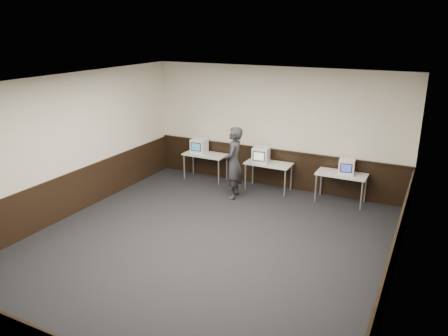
{
  "coord_description": "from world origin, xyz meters",
  "views": [
    {
      "loc": [
        3.85,
        -6.65,
        4.18
      ],
      "look_at": [
        -0.3,
        1.6,
        1.15
      ],
      "focal_mm": 35.0,
      "sensor_mm": 36.0,
      "label": 1
    }
  ],
  "objects_px": {
    "emac_right": "(347,166)",
    "emac_center": "(261,155)",
    "emac_left": "(199,146)",
    "desk_left": "(205,156)",
    "desk_right": "(341,176)",
    "person": "(234,163)",
    "desk_center": "(269,165)"
  },
  "relations": [
    {
      "from": "desk_right",
      "to": "emac_right",
      "type": "distance_m",
      "value": 0.28
    },
    {
      "from": "desk_right",
      "to": "emac_center",
      "type": "xyz_separation_m",
      "value": [
        -2.11,
        -0.05,
        0.28
      ]
    },
    {
      "from": "desk_center",
      "to": "emac_left",
      "type": "bearing_deg",
      "value": 179.23
    },
    {
      "from": "desk_left",
      "to": "emac_right",
      "type": "xyz_separation_m",
      "value": [
        3.9,
        0.03,
        0.26
      ]
    },
    {
      "from": "desk_left",
      "to": "desk_right",
      "type": "bearing_deg",
      "value": 0.0
    },
    {
      "from": "emac_right",
      "to": "emac_center",
      "type": "bearing_deg",
      "value": 175.19
    },
    {
      "from": "emac_right",
      "to": "emac_left",
      "type": "bearing_deg",
      "value": 173.11
    },
    {
      "from": "desk_right",
      "to": "emac_right",
      "type": "relative_size",
      "value": 2.77
    },
    {
      "from": "desk_center",
      "to": "emac_center",
      "type": "relative_size",
      "value": 2.45
    },
    {
      "from": "desk_left",
      "to": "person",
      "type": "height_order",
      "value": "person"
    },
    {
      "from": "desk_left",
      "to": "desk_center",
      "type": "xyz_separation_m",
      "value": [
        1.9,
        0.0,
        0.0
      ]
    },
    {
      "from": "desk_center",
      "to": "emac_right",
      "type": "relative_size",
      "value": 2.77
    },
    {
      "from": "emac_right",
      "to": "desk_right",
      "type": "bearing_deg",
      "value": -170.85
    },
    {
      "from": "emac_right",
      "to": "person",
      "type": "height_order",
      "value": "person"
    },
    {
      "from": "desk_center",
      "to": "desk_left",
      "type": "bearing_deg",
      "value": 180.0
    },
    {
      "from": "desk_right",
      "to": "person",
      "type": "bearing_deg",
      "value": -160.1
    },
    {
      "from": "desk_right",
      "to": "emac_right",
      "type": "height_order",
      "value": "emac_right"
    },
    {
      "from": "emac_center",
      "to": "emac_right",
      "type": "distance_m",
      "value": 2.21
    },
    {
      "from": "desk_center",
      "to": "emac_right",
      "type": "distance_m",
      "value": 2.02
    },
    {
      "from": "emac_center",
      "to": "desk_right",
      "type": "bearing_deg",
      "value": -6.82
    },
    {
      "from": "emac_left",
      "to": "emac_right",
      "type": "height_order",
      "value": "emac_left"
    },
    {
      "from": "desk_left",
      "to": "desk_right",
      "type": "relative_size",
      "value": 1.0
    },
    {
      "from": "emac_center",
      "to": "emac_right",
      "type": "relative_size",
      "value": 1.13
    },
    {
      "from": "desk_right",
      "to": "emac_center",
      "type": "distance_m",
      "value": 2.12
    },
    {
      "from": "desk_left",
      "to": "emac_left",
      "type": "distance_m",
      "value": 0.34
    },
    {
      "from": "desk_right",
      "to": "emac_center",
      "type": "bearing_deg",
      "value": -178.59
    },
    {
      "from": "person",
      "to": "emac_center",
      "type": "bearing_deg",
      "value": 144.56
    },
    {
      "from": "desk_left",
      "to": "emac_center",
      "type": "relative_size",
      "value": 2.45
    },
    {
      "from": "desk_left",
      "to": "person",
      "type": "bearing_deg",
      "value": -34.4
    },
    {
      "from": "emac_left",
      "to": "emac_center",
      "type": "height_order",
      "value": "emac_center"
    },
    {
      "from": "emac_left",
      "to": "emac_center",
      "type": "bearing_deg",
      "value": -6.13
    },
    {
      "from": "desk_right",
      "to": "emac_left",
      "type": "distance_m",
      "value": 4.02
    }
  ]
}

